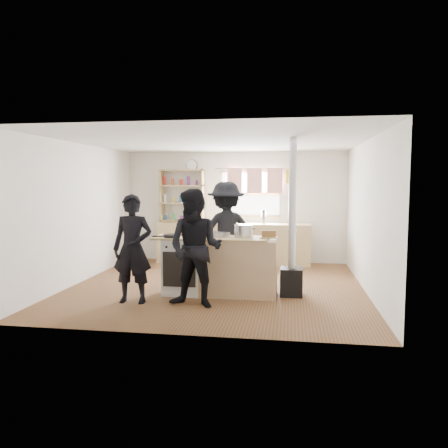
# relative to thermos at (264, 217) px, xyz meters

# --- Properties ---
(ground) EXTENTS (5.00, 5.00, 0.01)m
(ground) POSITION_rel_thermos_xyz_m (-0.67, -2.22, -1.05)
(ground) COLOR brown
(ground) RESTS_ON ground
(back_counter) EXTENTS (3.40, 0.55, 0.90)m
(back_counter) POSITION_rel_thermos_xyz_m (-0.67, 0.00, -0.60)
(back_counter) COLOR tan
(back_counter) RESTS_ON ground
(shelving_unit) EXTENTS (1.00, 0.28, 1.20)m
(shelving_unit) POSITION_rel_thermos_xyz_m (-1.87, 0.12, 0.47)
(shelving_unit) COLOR tan
(shelving_unit) RESTS_ON back_counter
(thermos) EXTENTS (0.10, 0.10, 0.29)m
(thermos) POSITION_rel_thermos_xyz_m (0.00, 0.00, 0.00)
(thermos) COLOR silver
(thermos) RESTS_ON back_counter
(cooking_island) EXTENTS (1.97, 0.64, 0.93)m
(cooking_island) POSITION_rel_thermos_xyz_m (-0.52, -2.77, -0.58)
(cooking_island) COLOR white
(cooking_island) RESTS_ON ground
(skillet_greens) EXTENTS (0.34, 0.34, 0.05)m
(skillet_greens) POSITION_rel_thermos_xyz_m (-1.27, -2.92, -0.09)
(skillet_greens) COLOR black
(skillet_greens) RESTS_ON cooking_island
(roast_tray) EXTENTS (0.40, 0.35, 0.07)m
(roast_tray) POSITION_rel_thermos_xyz_m (-0.57, -2.71, -0.08)
(roast_tray) COLOR silver
(roast_tray) RESTS_ON cooking_island
(stockpot_stove) EXTENTS (0.24, 0.24, 0.20)m
(stockpot_stove) POSITION_rel_thermos_xyz_m (-0.92, -2.66, -0.03)
(stockpot_stove) COLOR #BBBBBE
(stockpot_stove) RESTS_ON cooking_island
(stockpot_counter) EXTENTS (0.31, 0.31, 0.23)m
(stockpot_counter) POSITION_rel_thermos_xyz_m (-0.15, -2.70, -0.01)
(stockpot_counter) COLOR #B4B4B6
(stockpot_counter) RESTS_ON cooking_island
(bread_board) EXTENTS (0.30, 0.22, 0.12)m
(bread_board) POSITION_rel_thermos_xyz_m (0.25, -2.76, -0.07)
(bread_board) COLOR tan
(bread_board) RESTS_ON cooking_island
(flue_heater) EXTENTS (0.35, 0.35, 2.50)m
(flue_heater) POSITION_rel_thermos_xyz_m (0.61, -2.67, -0.38)
(flue_heater) COLOR black
(flue_heater) RESTS_ON ground
(person_near_left) EXTENTS (0.61, 0.41, 1.63)m
(person_near_left) POSITION_rel_thermos_xyz_m (-1.74, -3.43, -0.23)
(person_near_left) COLOR black
(person_near_left) RESTS_ON ground
(person_near_right) EXTENTS (0.94, 0.79, 1.71)m
(person_near_right) POSITION_rel_thermos_xyz_m (-0.76, -3.52, -0.19)
(person_near_right) COLOR black
(person_near_right) RESTS_ON ground
(person_far) EXTENTS (1.34, 1.06, 1.82)m
(person_far) POSITION_rel_thermos_xyz_m (-0.56, -1.86, -0.14)
(person_far) COLOR black
(person_far) RESTS_ON ground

